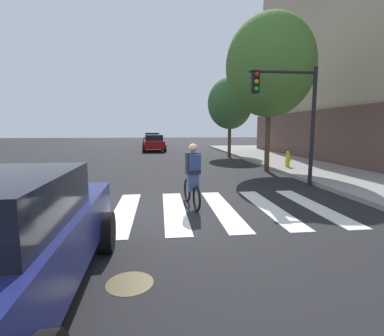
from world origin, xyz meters
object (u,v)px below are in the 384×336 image
(manhole_cover, at_px, (130,283))
(sedan_mid, at_px, (154,143))
(fire_hydrant, at_px, (288,159))
(traffic_light_near, at_px, (292,106))
(cyclist, at_px, (193,176))
(sedan_far, at_px, (153,139))
(street_tree_near, at_px, (270,66))
(street_tree_mid, at_px, (230,103))

(manhole_cover, relative_size, sedan_mid, 0.14)
(fire_hydrant, bearing_deg, traffic_light_near, -114.47)
(cyclist, distance_m, fire_hydrant, 8.51)
(manhole_cover, distance_m, sedan_far, 32.85)
(sedan_mid, height_order, cyclist, cyclist)
(street_tree_near, bearing_deg, sedan_mid, 113.52)
(fire_hydrant, height_order, street_tree_near, street_tree_near)
(cyclist, bearing_deg, fire_hydrant, 48.97)
(manhole_cover, bearing_deg, sedan_mid, 90.20)
(manhole_cover, relative_size, street_tree_mid, 0.11)
(traffic_light_near, relative_size, street_tree_near, 0.57)
(manhole_cover, bearing_deg, sedan_far, 90.60)
(traffic_light_near, bearing_deg, fire_hydrant, 65.53)
(traffic_light_near, bearing_deg, manhole_cover, -129.66)
(cyclist, height_order, street_tree_mid, street_tree_mid)
(traffic_light_near, bearing_deg, sedan_far, 101.41)
(sedan_mid, bearing_deg, manhole_cover, -89.80)
(sedan_mid, bearing_deg, cyclist, -85.98)
(street_tree_near, distance_m, street_tree_mid, 7.28)
(sedan_mid, distance_m, street_tree_mid, 8.80)
(sedan_far, xyz_separation_m, street_tree_mid, (5.90, -15.83, 3.07))
(sedan_far, bearing_deg, street_tree_mid, -69.56)
(manhole_cover, xyz_separation_m, street_tree_mid, (5.55, 17.01, 3.86))
(cyclist, height_order, traffic_light_near, traffic_light_near)
(cyclist, relative_size, street_tree_mid, 0.30)
(manhole_cover, distance_m, street_tree_mid, 18.31)
(traffic_light_near, distance_m, street_tree_mid, 10.98)
(manhole_cover, distance_m, cyclist, 3.96)
(sedan_mid, xyz_separation_m, cyclist, (1.36, -19.36, 0.07))
(traffic_light_near, bearing_deg, street_tree_near, 80.66)
(street_tree_near, bearing_deg, street_tree_mid, 90.90)
(sedan_mid, height_order, street_tree_mid, street_tree_mid)
(manhole_cover, relative_size, street_tree_near, 0.09)
(street_tree_mid, bearing_deg, fire_hydrant, -79.31)
(sedan_mid, xyz_separation_m, street_tree_mid, (5.63, -6.01, 3.09))
(manhole_cover, distance_m, fire_hydrant, 12.20)
(traffic_light_near, distance_m, street_tree_near, 4.33)
(manhole_cover, distance_m, street_tree_near, 12.38)
(sedan_mid, relative_size, street_tree_mid, 0.78)
(cyclist, distance_m, street_tree_near, 8.62)
(sedan_mid, distance_m, street_tree_near, 15.00)
(sedan_far, xyz_separation_m, traffic_light_near, (5.40, -26.74, 2.06))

